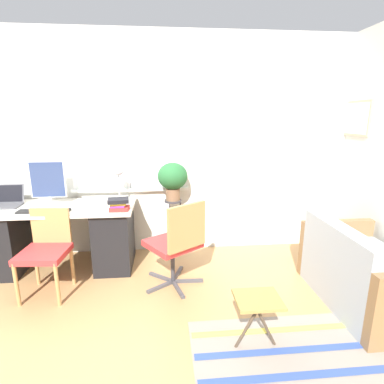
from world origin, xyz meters
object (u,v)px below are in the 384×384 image
Objects in this scene: keyboard at (39,211)px; book_stack at (119,204)px; monitor at (48,182)px; plant_stand at (173,210)px; office_chair_swivel at (177,242)px; laptop at (6,201)px; mouse at (69,209)px; couch_loveseat at (365,276)px; potted_plant at (173,178)px; desk_chair_wooden at (46,249)px; folding_stool at (258,304)px; desk_lamp at (119,180)px.

book_stack reaches higher than keyboard.
monitor reaches higher than plant_stand.
laptop is at bearing -52.19° from office_chair_swivel.
mouse is at bearing -19.53° from laptop.
potted_plant reaches higher than couch_loveseat.
office_chair_swivel is 0.75× the size of couch_loveseat.
mouse is at bearing 177.60° from book_stack.
plant_stand is at bearing 15.34° from keyboard.
plant_stand is at bearing 33.31° from desk_chair_wooden.
plant_stand is at bearing 3.40° from monitor.
plant_stand is 0.40m from potted_plant.
desk_chair_wooden is 2.07m from folding_stool.
book_stack is 0.75m from office_chair_swivel.
mouse reaches higher than keyboard.
desk_lamp is 0.63m from potted_plant.
plant_stand is (1.42, 0.39, -0.15)m from keyboard.
office_chair_swivel is at bearing -24.46° from monitor.
laptop is at bearing 160.47° from mouse.
folding_stool is (1.16, -1.22, -0.44)m from book_stack.
office_chair_swivel is 1.27× the size of plant_stand.
desk_chair_wooden reaches higher than keyboard.
mouse is 0.53m from book_stack.
potted_plant is at bearing 33.31° from desk_chair_wooden.
folding_stool is at bearing -70.69° from plant_stand.
desk_lamp reaches higher than desk_chair_wooden.
laptop is 0.53m from keyboard.
monitor is 1.42m from potted_plant.
mouse is 3.01m from couch_loveseat.
mouse is at bearing 143.66° from folding_stool.
mouse is at bearing -0.45° from keyboard.
folding_stool is at bearing -36.34° from mouse.
book_stack is (0.82, -0.33, -0.19)m from monitor.
monitor reaches higher than book_stack.
desk_lamp reaches higher than laptop.
desk_chair_wooden reaches higher than couch_loveseat.
potted_plant reaches higher than desk_chair_wooden.
keyboard is 5.83× the size of mouse.
mouse reaches higher than plant_stand.
couch_loveseat is at bearing -24.84° from desk_lamp.
plant_stand is at bearing 3.70° from laptop.
desk_chair_wooden is 1.28m from office_chair_swivel.
book_stack is at bearing -145.00° from potted_plant.
desk_lamp is 2.07m from folding_stool.
couch_loveseat is (2.86, -0.78, -0.49)m from mouse.
folding_stool is at bearing -70.69° from potted_plant.
desk_lamp is 2.72m from couch_loveseat.
mouse is 0.32× the size of book_stack.
desk_lamp is at bearing -80.09° from office_chair_swivel.
desk_lamp is 0.40m from book_stack.
keyboard is at bearing -158.30° from desk_lamp.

